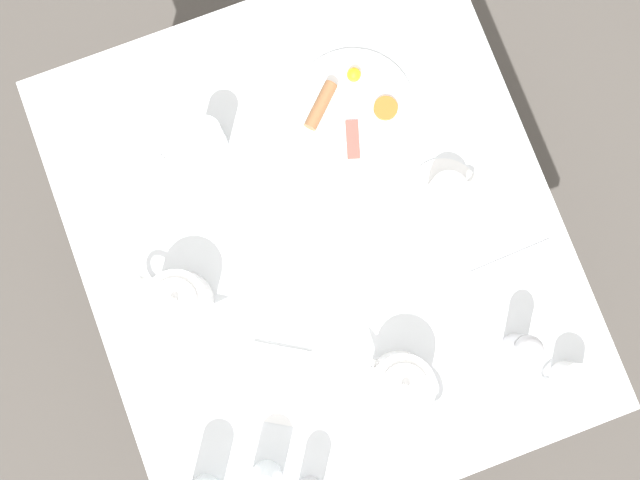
{
  "coord_description": "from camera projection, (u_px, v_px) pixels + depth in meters",
  "views": [
    {
      "loc": [
        0.05,
        0.12,
        2.03
      ],
      "look_at": [
        0.0,
        0.0,
        0.75
      ],
      "focal_mm": 35.0,
      "sensor_mm": 36.0,
      "label": 1
    }
  ],
  "objects": [
    {
      "name": "ground_plane",
      "position": [
        320.0,
        263.0,
        2.03
      ],
      "size": [
        8.0,
        8.0,
        0.0
      ],
      "primitive_type": "plane",
      "color": "#4C4742"
    },
    {
      "name": "table",
      "position": [
        320.0,
        244.0,
        1.37
      ],
      "size": [
        0.99,
        1.1,
        0.73
      ],
      "color": "silver",
      "rests_on": "ground_plane"
    },
    {
      "name": "breakfast_plate",
      "position": [
        351.0,
        108.0,
        1.32
      ],
      "size": [
        0.26,
        0.26,
        0.04
      ],
      "color": "white",
      "rests_on": "table"
    },
    {
      "name": "teapot_near",
      "position": [
        402.0,
        384.0,
        1.23
      ],
      "size": [
        0.12,
        0.18,
        0.12
      ],
      "rotation": [
        0.0,
        0.0,
        5.28
      ],
      "color": "white",
      "rests_on": "table"
    },
    {
      "name": "teapot_far",
      "position": [
        179.0,
        301.0,
        1.25
      ],
      "size": [
        0.14,
        0.17,
        0.12
      ],
      "rotation": [
        0.0,
        0.0,
        2.26
      ],
      "color": "white",
      "rests_on": "table"
    },
    {
      "name": "teacup_with_saucer_left",
      "position": [
        446.0,
        193.0,
        1.29
      ],
      "size": [
        0.16,
        0.16,
        0.06
      ],
      "color": "white",
      "rests_on": "table"
    },
    {
      "name": "water_glass_tall",
      "position": [
        209.0,
        138.0,
        1.27
      ],
      "size": [
        0.06,
        0.06,
        0.1
      ],
      "color": "white",
      "rests_on": "table"
    },
    {
      "name": "creamer_jug",
      "position": [
        571.0,
        378.0,
        1.24
      ],
      "size": [
        0.09,
        0.06,
        0.07
      ],
      "color": "white",
      "rests_on": "table"
    },
    {
      "name": "pepper_grinder",
      "position": [
        524.0,
        348.0,
        1.22
      ],
      "size": [
        0.05,
        0.05,
        0.12
      ],
      "color": "#BCBCC1",
      "rests_on": "table"
    },
    {
      "name": "napkin_folded",
      "position": [
        276.0,
        384.0,
        1.27
      ],
      "size": [
        0.18,
        0.19,
        0.01
      ],
      "rotation": [
        0.0,
        0.0,
        4.18
      ],
      "color": "white",
      "rests_on": "table"
    },
    {
      "name": "fork_by_plate",
      "position": [
        510.0,
        259.0,
        1.3
      ],
      "size": [
        0.19,
        0.02,
        0.0
      ],
      "rotation": [
        0.0,
        0.0,
        1.61
      ],
      "color": "silver",
      "rests_on": "table"
    },
    {
      "name": "knife_by_plate",
      "position": [
        125.0,
        193.0,
        1.31
      ],
      "size": [
        0.21,
        0.11,
        0.0
      ],
      "rotation": [
        0.0,
        0.0,
        5.15
      ],
      "color": "silver",
      "rests_on": "table"
    },
    {
      "name": "spoon_for_tea",
      "position": [
        261.0,
        54.0,
        1.34
      ],
      "size": [
        0.12,
        0.11,
        0.0
      ],
      "rotation": [
        0.0,
        0.0,
        3.96
      ],
      "color": "silver",
      "rests_on": "table"
    }
  ]
}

